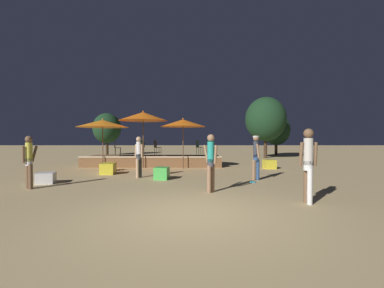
{
  "coord_description": "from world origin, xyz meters",
  "views": [
    {
      "loc": [
        0.04,
        -5.49,
        1.63
      ],
      "look_at": [
        0.0,
        5.64,
        1.41
      ],
      "focal_mm": 24.0,
      "sensor_mm": 36.0,
      "label": 1
    }
  ],
  "objects": [
    {
      "name": "ground_plane",
      "position": [
        0.0,
        0.0,
        0.0
      ],
      "size": [
        120.0,
        120.0,
        0.0
      ],
      "primitive_type": "plane",
      "color": "tan"
    },
    {
      "name": "wooden_deck",
      "position": [
        -2.33,
        10.27,
        0.29
      ],
      "size": [
        8.11,
        2.7,
        0.65
      ],
      "color": "brown",
      "rests_on": "ground"
    },
    {
      "name": "patio_umbrella_0",
      "position": [
        -0.46,
        8.6,
        2.5
      ],
      "size": [
        2.5,
        2.5,
        2.78
      ],
      "color": "brown",
      "rests_on": "ground"
    },
    {
      "name": "patio_umbrella_1",
      "position": [
        -2.69,
        8.8,
        2.89
      ],
      "size": [
        2.7,
        2.7,
        3.21
      ],
      "color": "brown",
      "rests_on": "ground"
    },
    {
      "name": "patio_umbrella_2",
      "position": [
        -4.95,
        8.83,
        2.49
      ],
      "size": [
        2.85,
        2.85,
        2.77
      ],
      "color": "brown",
      "rests_on": "ground"
    },
    {
      "name": "cube_seat_0",
      "position": [
        -3.86,
        6.34,
        0.25
      ],
      "size": [
        0.65,
        0.65,
        0.5
      ],
      "rotation": [
        0.0,
        0.0,
        0.07
      ],
      "color": "yellow",
      "rests_on": "ground"
    },
    {
      "name": "cube_seat_1",
      "position": [
        -5.32,
        3.88,
        0.2
      ],
      "size": [
        0.71,
        0.71,
        0.4
      ],
      "rotation": [
        0.0,
        0.0,
        0.26
      ],
      "color": "white",
      "rests_on": "ground"
    },
    {
      "name": "cube_seat_2",
      "position": [
        -4.14,
        7.54,
        0.22
      ],
      "size": [
        0.58,
        0.58,
        0.44
      ],
      "rotation": [
        0.0,
        0.0,
        -0.34
      ],
      "color": "yellow",
      "rests_on": "ground"
    },
    {
      "name": "cube_seat_3",
      "position": [
        -1.19,
        4.82,
        0.25
      ],
      "size": [
        0.61,
        0.61,
        0.49
      ],
      "rotation": [
        0.0,
        0.0,
        -0.13
      ],
      "color": "#4CC651",
      "rests_on": "ground"
    },
    {
      "name": "cube_seat_4",
      "position": [
        4.28,
        8.53,
        0.24
      ],
      "size": [
        0.64,
        0.64,
        0.49
      ],
      "rotation": [
        0.0,
        0.0,
        0.08
      ],
      "color": "yellow",
      "rests_on": "ground"
    },
    {
      "name": "person_0",
      "position": [
        0.61,
        2.31,
        0.97
      ],
      "size": [
        0.44,
        0.39,
        1.77
      ],
      "rotation": [
        0.0,
        0.0,
        4.02
      ],
      "color": "#997051",
      "rests_on": "ground"
    },
    {
      "name": "person_1",
      "position": [
        -5.28,
        2.86,
        0.94
      ],
      "size": [
        0.32,
        0.46,
        1.73
      ],
      "rotation": [
        0.0,
        0.0,
        5.74
      ],
      "color": "brown",
      "rests_on": "ground"
    },
    {
      "name": "person_2",
      "position": [
        -2.2,
        5.28,
        0.94
      ],
      "size": [
        0.41,
        0.3,
        1.73
      ],
      "rotation": [
        0.0,
        0.0,
        1.02
      ],
      "color": "tan",
      "rests_on": "ground"
    },
    {
      "name": "person_3",
      "position": [
        2.96,
        0.94,
        1.06
      ],
      "size": [
        0.48,
        0.32,
        1.89
      ],
      "rotation": [
        0.0,
        0.0,
        4.75
      ],
      "color": "brown",
      "rests_on": "ground"
    },
    {
      "name": "person_4",
      "position": [
        2.57,
        4.64,
        1.0
      ],
      "size": [
        0.3,
        0.55,
        1.76
      ],
      "rotation": [
        0.0,
        0.0,
        3.37
      ],
      "color": "#2D4C7F",
      "rests_on": "ground"
    },
    {
      "name": "bistro_chair_0",
      "position": [
        -2.15,
        10.27,
        1.2
      ],
      "size": [
        0.47,
        0.47,
        0.9
      ],
      "rotation": [
        0.0,
        0.0,
        2.13
      ],
      "color": "#2D3338",
      "rests_on": "wooden_deck"
    },
    {
      "name": "bistro_chair_1",
      "position": [
        -3.17,
        10.74,
        1.2
      ],
      "size": [
        0.48,
        0.48,
        0.9
      ],
      "rotation": [
        0.0,
        0.0,
        3.77
      ],
      "color": "#1E4C47",
      "rests_on": "wooden_deck"
    },
    {
      "name": "bistro_chair_2",
      "position": [
        -4.53,
        9.96,
        1.2
      ],
      "size": [
        0.42,
        0.41,
        0.9
      ],
      "rotation": [
        0.0,
        0.0,
        1.76
      ],
      "color": "#2D3338",
      "rests_on": "wooden_deck"
    },
    {
      "name": "bistro_chair_3",
      "position": [
        0.45,
        10.59,
        1.2
      ],
      "size": [
        0.46,
        0.46,
        0.9
      ],
      "rotation": [
        0.0,
        0.0,
        2.03
      ],
      "color": "#1E4C47",
      "rests_on": "wooden_deck"
    },
    {
      "name": "frisbee_disc",
      "position": [
        2.31,
        4.09,
        0.02
      ],
      "size": [
        0.24,
        0.24,
        0.03
      ],
      "color": "#33B2D8",
      "rests_on": "ground"
    },
    {
      "name": "background_tree_0",
      "position": [
        8.35,
        19.81,
        2.5
      ],
      "size": [
        2.69,
        2.69,
        3.99
      ],
      "color": "#3D2B1C",
      "rests_on": "ground"
    },
    {
      "name": "background_tree_1",
      "position": [
        6.33,
        16.43,
        3.31
      ],
      "size": [
        3.43,
        3.43,
        5.21
      ],
      "color": "#3D2B1C",
      "rests_on": "ground"
    },
    {
      "name": "background_tree_2",
      "position": [
        -8.61,
        20.57,
        2.71
      ],
      "size": [
        2.79,
        2.79,
        4.26
      ],
      "color": "#3D2B1C",
      "rests_on": "ground"
    }
  ]
}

